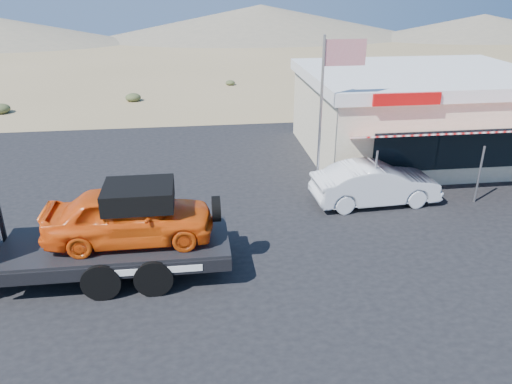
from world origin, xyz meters
TOP-DOWN VIEW (x-y plane):
  - ground at (0.00, 0.00)m, footprint 120.00×120.00m
  - asphalt_lot at (2.00, 3.00)m, footprint 32.00×24.00m
  - tow_truck at (-3.79, 0.02)m, footprint 8.90×2.64m
  - white_sedan at (6.70, 3.71)m, footprint 4.76×1.90m
  - jerky_store at (10.50, 8.97)m, footprint 10.40×9.97m
  - flagpole at (4.93, 4.50)m, footprint 1.55×0.10m
  - distant_hills at (-9.77, 55.14)m, footprint 126.00×48.00m

SIDE VIEW (x-z plane):
  - ground at x=0.00m, z-range 0.00..0.00m
  - asphalt_lot at x=2.00m, z-range 0.00..0.02m
  - white_sedan at x=6.70m, z-range 0.02..1.56m
  - tow_truck at x=-3.79m, z-range 0.11..3.09m
  - distant_hills at x=-9.77m, z-range -0.21..3.99m
  - jerky_store at x=10.50m, z-range 0.04..3.94m
  - flagpole at x=4.93m, z-range 0.76..6.76m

